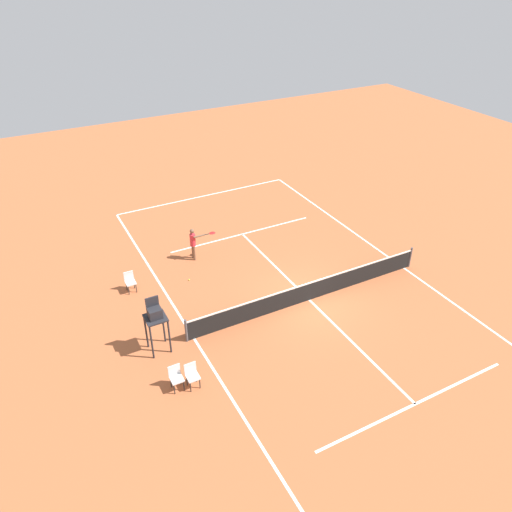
% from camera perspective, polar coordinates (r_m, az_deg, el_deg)
% --- Properties ---
extents(ground_plane, '(60.00, 60.00, 0.00)m').
position_cam_1_polar(ground_plane, '(22.28, 6.14, -5.03)').
color(ground_plane, '#AD5933').
extents(court_lines, '(11.10, 24.41, 0.01)m').
position_cam_1_polar(court_lines, '(22.28, 6.14, -5.03)').
color(court_lines, white).
rests_on(court_lines, ground).
extents(tennis_net, '(11.70, 0.10, 1.07)m').
position_cam_1_polar(tennis_net, '(21.98, 6.22, -4.00)').
color(tennis_net, '#4C4C51').
rests_on(tennis_net, ground).
extents(player_serving, '(1.27, 0.59, 1.71)m').
position_cam_1_polar(player_serving, '(24.61, -7.17, 1.70)').
color(player_serving, brown).
rests_on(player_serving, ground).
extents(tennis_ball, '(0.07, 0.07, 0.07)m').
position_cam_1_polar(tennis_ball, '(23.56, -7.71, -2.73)').
color(tennis_ball, '#CCE033').
rests_on(tennis_ball, ground).
extents(umpire_chair, '(0.80, 0.80, 2.41)m').
position_cam_1_polar(umpire_chair, '(19.05, -11.52, -6.89)').
color(umpire_chair, '#232328').
rests_on(umpire_chair, ground).
extents(courtside_chair_near, '(0.44, 0.46, 0.95)m').
position_cam_1_polar(courtside_chair_near, '(18.16, -9.20, -13.53)').
color(courtside_chair_near, '#262626').
rests_on(courtside_chair_near, ground).
extents(courtside_chair_mid, '(0.44, 0.46, 0.95)m').
position_cam_1_polar(courtside_chair_mid, '(23.12, -14.29, -2.78)').
color(courtside_chair_mid, '#262626').
rests_on(courtside_chair_mid, ground).
extents(courtside_chair_far, '(0.44, 0.46, 0.95)m').
position_cam_1_polar(courtside_chair_far, '(18.15, -7.38, -13.35)').
color(courtside_chair_far, '#262626').
rests_on(courtside_chair_far, ground).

